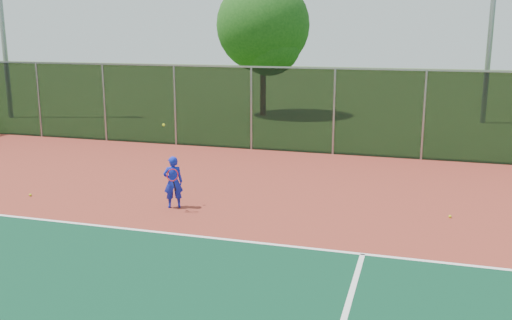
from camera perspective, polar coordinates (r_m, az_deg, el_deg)
The scene contains 7 objects.
ground at distance 9.23m, azimuth -4.36°, elevation -15.01°, with size 120.00×120.00×0.00m, color #2B5017.
court_apron at distance 10.93m, azimuth -0.60°, elevation -10.28°, with size 30.00×20.00×0.02m, color maroon.
fence_back at distance 20.02m, azimuth 7.81°, elevation 4.91°, with size 30.00×0.06×3.03m.
tennis_player at distance 14.11m, azimuth -8.28°, elevation -2.18°, with size 0.59×0.66×2.07m.
practice_ball_2 at distance 14.11m, azimuth 18.84°, elevation -5.36°, with size 0.07×0.07×0.07m, color #C2D018.
practice_ball_3 at distance 16.19m, azimuth -21.64°, elevation -3.27°, with size 0.07×0.07×0.07m, color #C2D018.
tree_back_left at distance 29.12m, azimuth 0.87°, elevation 12.91°, with size 4.67×4.67×6.86m.
Camera 1 is at (2.94, -7.61, 4.32)m, focal length 40.00 mm.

